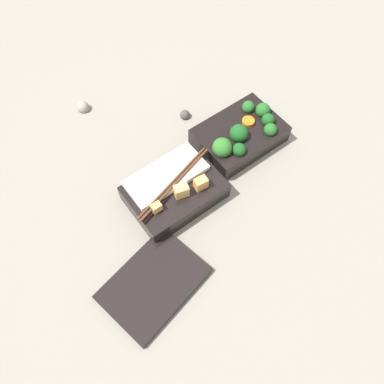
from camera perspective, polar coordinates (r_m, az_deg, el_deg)
name	(u,v)px	position (r m, az deg, el deg)	size (l,w,h in m)	color
ground_plane	(212,168)	(0.84, 3.04, 3.67)	(3.00, 3.00, 0.00)	gray
bento_tray_vegetable	(240,134)	(0.87, 7.35, 8.69)	(0.19, 0.14, 0.08)	black
bento_tray_rice	(174,190)	(0.78, -2.77, 0.32)	(0.21, 0.14, 0.07)	black
bento_lid	(154,284)	(0.73, -5.87, -13.70)	(0.19, 0.13, 0.01)	black
pebble_0	(83,107)	(0.98, -16.24, 12.29)	(0.03, 0.03, 0.03)	gray
pebble_1	(185,115)	(0.93, -1.07, 11.65)	(0.02, 0.02, 0.02)	#474442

